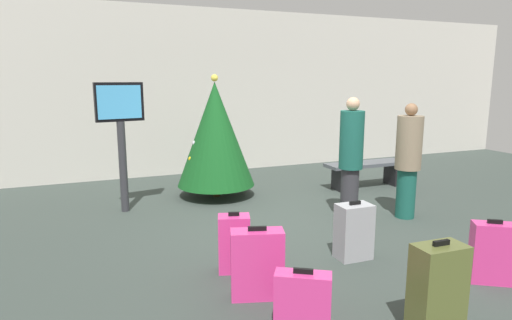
% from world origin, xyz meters
% --- Properties ---
extents(ground_plane, '(16.00, 16.00, 0.00)m').
position_xyz_m(ground_plane, '(0.00, 0.00, 0.00)').
color(ground_plane, '#38423D').
extents(back_wall, '(16.00, 0.20, 3.45)m').
position_xyz_m(back_wall, '(0.00, 3.88, 1.73)').
color(back_wall, beige).
rests_on(back_wall, ground_plane).
extents(holiday_tree, '(1.32, 1.32, 2.08)m').
position_xyz_m(holiday_tree, '(-0.72, 1.80, 1.08)').
color(holiday_tree, '#4C3319').
rests_on(holiday_tree, ground_plane).
extents(flight_info_kiosk, '(0.71, 0.20, 1.95)m').
position_xyz_m(flight_info_kiosk, '(-2.27, 1.49, 1.32)').
color(flight_info_kiosk, '#333338').
rests_on(flight_info_kiosk, ground_plane).
extents(waiting_bench, '(1.57, 0.44, 0.48)m').
position_xyz_m(waiting_bench, '(2.04, 1.33, 0.36)').
color(waiting_bench, '#4C5159').
rests_on(waiting_bench, ground_plane).
extents(traveller_0, '(0.45, 0.45, 1.76)m').
position_xyz_m(traveller_0, '(0.67, -0.16, 0.93)').
color(traveller_0, '#333338').
rests_on(traveller_0, ground_plane).
extents(traveller_1, '(0.51, 0.51, 1.67)m').
position_xyz_m(traveller_1, '(1.51, -0.36, 0.87)').
color(traveller_1, '#19594C').
rests_on(traveller_1, ground_plane).
extents(suitcase_0, '(0.43, 0.37, 0.65)m').
position_xyz_m(suitcase_0, '(0.87, -2.33, 0.31)').
color(suitcase_0, '#E5388C').
rests_on(suitcase_0, ground_plane).
extents(suitcase_1, '(0.41, 0.25, 0.80)m').
position_xyz_m(suitcase_1, '(-0.33, -2.85, 0.38)').
color(suitcase_1, '#59602D').
rests_on(suitcase_1, ground_plane).
extents(suitcase_2, '(0.47, 0.38, 0.55)m').
position_xyz_m(suitcase_2, '(-1.29, -2.43, 0.26)').
color(suitcase_2, '#E5388C').
rests_on(suitcase_2, ground_plane).
extents(suitcase_3, '(0.38, 0.31, 0.65)m').
position_xyz_m(suitcase_3, '(-1.41, -1.14, 0.30)').
color(suitcase_3, '#E5388C').
rests_on(suitcase_3, ground_plane).
extents(suitcase_4, '(0.39, 0.26, 0.67)m').
position_xyz_m(suitcase_4, '(-0.05, -1.32, 0.31)').
color(suitcase_4, '#9EA0A5').
rests_on(suitcase_4, ground_plane).
extents(suitcase_5, '(0.53, 0.34, 0.69)m').
position_xyz_m(suitcase_5, '(-1.40, -1.75, 0.33)').
color(suitcase_5, '#E5388C').
rests_on(suitcase_5, ground_plane).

